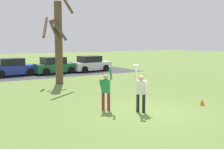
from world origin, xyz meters
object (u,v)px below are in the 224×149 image
at_px(bare_tree_tall, 58,40).
at_px(field_cone_orange, 202,102).
at_px(person_catcher, 141,90).
at_px(parked_car_white, 90,64).
at_px(person_defender, 106,89).
at_px(parked_car_green, 55,66).
at_px(parked_car_blue, 12,68).
at_px(frisbee_disc, 136,65).

height_order(bare_tree_tall, field_cone_orange, bare_tree_tall).
relative_size(person_catcher, field_cone_orange, 6.50).
xyz_separation_m(person_catcher, parked_car_white, (5.63, 15.91, -0.25)).
xyz_separation_m(person_defender, bare_tree_tall, (0.98, 8.53, 2.22)).
bearing_deg(bare_tree_tall, parked_car_white, 47.25).
relative_size(person_catcher, person_defender, 1.02).
height_order(person_defender, parked_car_green, person_defender).
bearing_deg(field_cone_orange, parked_car_white, 82.18).
relative_size(person_defender, parked_car_green, 0.48).
bearing_deg(parked_car_blue, bare_tree_tall, -78.41).
bearing_deg(parked_car_green, person_catcher, -101.34).
bearing_deg(field_cone_orange, bare_tree_tall, 109.13).
bearing_deg(parked_car_white, person_defender, -119.61).
bearing_deg(parked_car_white, person_catcher, -114.54).
relative_size(parked_car_blue, field_cone_orange, 13.26).
height_order(frisbee_disc, parked_car_green, frisbee_disc).
xyz_separation_m(parked_car_blue, parked_car_white, (7.74, -0.30, 0.00)).
bearing_deg(person_defender, frisbee_disc, 0.00).
bearing_deg(person_catcher, bare_tree_tall, -44.09).
distance_m(frisbee_disc, parked_car_white, 16.84).
bearing_deg(bare_tree_tall, frisbee_disc, -90.05).
bearing_deg(bare_tree_tall, parked_car_green, 73.10).
bearing_deg(person_defender, parked_car_blue, 138.75).
bearing_deg(field_cone_orange, parked_car_blue, 108.16).
bearing_deg(frisbee_disc, field_cone_orange, -10.78).
distance_m(person_defender, parked_car_white, 16.26).
bearing_deg(bare_tree_tall, parked_car_blue, 106.63).
relative_size(frisbee_disc, field_cone_orange, 0.78).
height_order(frisbee_disc, parked_car_white, frisbee_disc).
relative_size(bare_tree_tall, field_cone_orange, 21.96).
height_order(person_defender, frisbee_disc, frisbee_disc).
distance_m(person_catcher, parked_car_white, 16.88).
height_order(frisbee_disc, bare_tree_tall, bare_tree_tall).
bearing_deg(bare_tree_tall, person_catcher, -89.10).
height_order(person_defender, field_cone_orange, person_defender).
bearing_deg(parked_car_white, parked_car_blue, 172.72).
xyz_separation_m(person_catcher, field_cone_orange, (3.38, -0.51, -0.82)).
height_order(parked_car_blue, parked_car_white, same).
xyz_separation_m(parked_car_blue, parked_car_green, (3.87, -0.27, 0.00)).
bearing_deg(parked_car_green, person_defender, -106.06).
relative_size(parked_car_blue, bare_tree_tall, 0.60).
relative_size(frisbee_disc, parked_car_green, 0.06).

